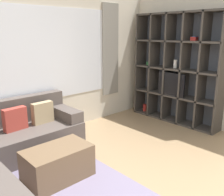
{
  "coord_description": "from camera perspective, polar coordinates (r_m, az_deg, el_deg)",
  "views": [
    {
      "loc": [
        -2.13,
        -1.12,
        1.82
      ],
      "look_at": [
        0.38,
        1.57,
        0.85
      ],
      "focal_mm": 40.0,
      "sensor_mm": 36.0,
      "label": 1
    }
  ],
  "objects": [
    {
      "name": "wall_back",
      "position": [
        4.56,
        -15.12,
        8.44
      ],
      "size": [
        6.09,
        0.11,
        2.7
      ],
      "color": "beige",
      "rests_on": "ground_plane"
    },
    {
      "name": "couch_main",
      "position": [
        4.08,
        -20.99,
        -8.08
      ],
      "size": [
        1.91,
        0.83,
        0.82
      ],
      "color": "#564C47",
      "rests_on": "ground_plane"
    },
    {
      "name": "shelving_unit",
      "position": [
        5.28,
        14.66,
        6.37
      ],
      "size": [
        0.37,
        1.92,
        2.2
      ],
      "color": "#515660",
      "rests_on": "ground_plane"
    },
    {
      "name": "ottoman",
      "position": [
        3.33,
        -12.27,
        -14.48
      ],
      "size": [
        0.82,
        0.5,
        0.43
      ],
      "color": "brown",
      "rests_on": "ground_plane"
    },
    {
      "name": "wall_right",
      "position": [
        5.29,
        18.19,
        8.95
      ],
      "size": [
        0.07,
        4.05,
        2.7
      ],
      "primitive_type": "cube",
      "color": "beige",
      "rests_on": "ground_plane"
    },
    {
      "name": "area_rug",
      "position": [
        3.27,
        -20.05,
        -19.9
      ],
      "size": [
        2.31,
        2.29,
        0.01
      ],
      "primitive_type": "cube",
      "color": "slate",
      "rests_on": "ground_plane"
    }
  ]
}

